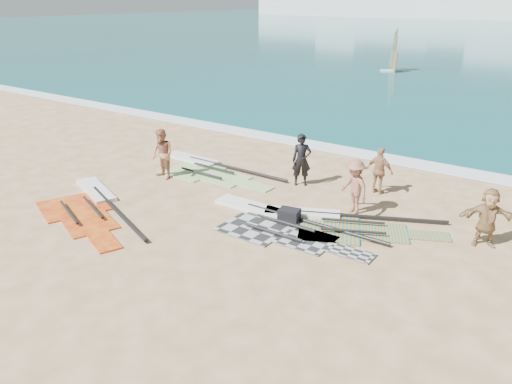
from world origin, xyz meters
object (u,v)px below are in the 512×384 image
Objects in this scene: beachgoer_back at (380,171)px; beachgoer_right at (488,217)px; rig_grey at (273,221)px; beachgoer_left at (162,154)px; rig_orange at (337,222)px; beachgoer_mid at (354,187)px; rig_red at (91,205)px; gear_bag_near at (289,215)px; rig_green at (206,168)px; person_wetsuit at (302,160)px.

beachgoer_back is 4.36m from beachgoer_right.
rig_grey is 5.69m from beachgoer_left.
beachgoer_mid reaches higher than rig_orange.
beachgoer_right is at bearing -9.83° from rig_orange.
rig_red is 9.26× the size of gear_bag_near.
beachgoer_left reaches higher than beachgoer_back.
rig_red is (-0.61, -5.01, 0.00)m from rig_green.
rig_grey is 1.92m from rig_orange.
beachgoer_mid is (2.61, -1.24, -0.06)m from person_wetsuit.
rig_red is 6.49m from gear_bag_near.
person_wetsuit is at bearing 113.94° from rig_orange.
rig_grey is 3.59× the size of beachgoer_back.
beachgoer_right is (6.48, -1.16, -0.11)m from person_wetsuit.
beachgoer_right is at bearing -2.23° from rig_green.
beachgoer_mid reaches higher than beachgoer_back.
rig_green is 5.75m from gear_bag_near.
rig_orange is 3.38× the size of beachgoer_back.
rig_green is 2.04m from beachgoer_left.
rig_orange is 1.46m from gear_bag_near.
rig_green is 6.78m from beachgoer_back.
rig_grey is 4.49m from beachgoer_back.
rig_orange is at bearing -13.05° from rig_green.
beachgoer_mid is (1.31, 1.68, 0.69)m from gear_bag_near.
gear_bag_near reaches higher than rig_red.
rig_red is 3.04× the size of person_wetsuit.
rig_red is at bearing -78.47° from beachgoer_left.
rig_orange is 2.95× the size of person_wetsuit.
rig_grey is 3.54× the size of beachgoer_right.
beachgoer_right reaches higher than rig_green.
rig_orange is 3.16m from beachgoer_back.
beachgoer_left is (0.02, 3.27, 0.89)m from rig_red.
person_wetsuit reaches higher than beachgoer_right.
rig_orange is at bearing 27.77° from gear_bag_near.
rig_orange is at bearing 12.93° from beachgoer_left.
gear_bag_near is 0.37× the size of beachgoer_right.
gear_bag_near is at bearing -99.49° from person_wetsuit.
person_wetsuit is 1.00× the size of beachgoer_left.
beachgoer_right is (5.18, 1.75, 0.64)m from gear_bag_near.
gear_bag_near reaches higher than rig_orange.
rig_red is at bearing -96.23° from rig_green.
rig_green is (-4.96, 2.66, 0.00)m from rig_grey.
beachgoer_right is at bearing 18.68° from gear_bag_near.
rig_orange is 2.96× the size of beachgoer_left.
gear_bag_near is at bearing -99.08° from beachgoer_mid.
person_wetsuit is (4.58, 5.64, 0.89)m from rig_red.
rig_green and rig_red have the same top height.
beachgoer_right reaches higher than gear_bag_near.
beachgoer_left is 1.06× the size of beachgoer_mid.
beachgoer_back is at bearing 35.94° from beachgoer_left.
rig_grey is at bearing 177.89° from beachgoer_right.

